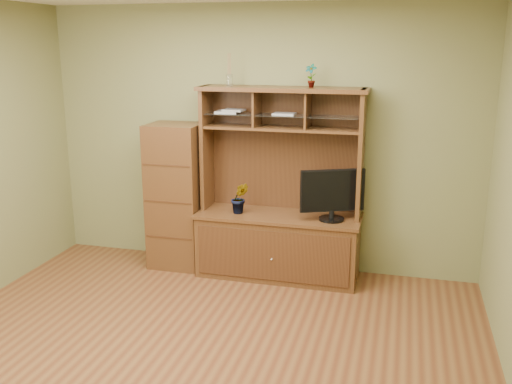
% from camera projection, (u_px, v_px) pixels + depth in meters
% --- Properties ---
extents(room, '(4.54, 4.04, 2.74)m').
position_uv_depth(room, '(188.00, 184.00, 3.99)').
color(room, '#5A2E19').
rests_on(room, ground).
extents(media_hutch, '(1.66, 0.61, 1.90)m').
position_uv_depth(media_hutch, '(279.00, 226.00, 5.75)').
color(media_hutch, '#442813').
rests_on(media_hutch, room).
extents(monitor, '(0.59, 0.31, 0.50)m').
position_uv_depth(monitor, '(332.00, 194.00, 5.44)').
color(monitor, black).
rests_on(monitor, media_hutch).
extents(orchid_plant, '(0.21, 0.18, 0.32)m').
position_uv_depth(orchid_plant, '(240.00, 198.00, 5.70)').
color(orchid_plant, '#2A6221').
rests_on(orchid_plant, media_hutch).
extents(top_plant, '(0.14, 0.11, 0.22)m').
position_uv_depth(top_plant, '(311.00, 76.00, 5.38)').
color(top_plant, '#275E21').
rests_on(top_plant, media_hutch).
extents(reed_diffuser, '(0.06, 0.06, 0.32)m').
position_uv_depth(reed_diffuser, '(229.00, 73.00, 5.57)').
color(reed_diffuser, silver).
rests_on(reed_diffuser, media_hutch).
extents(magazines, '(0.81, 0.18, 0.04)m').
position_uv_depth(magazines, '(248.00, 112.00, 5.62)').
color(magazines, '#ADADB1').
rests_on(magazines, media_hutch).
extents(side_cabinet, '(0.54, 0.49, 1.51)m').
position_uv_depth(side_cabinet, '(177.00, 196.00, 5.97)').
color(side_cabinet, '#442813').
rests_on(side_cabinet, room).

